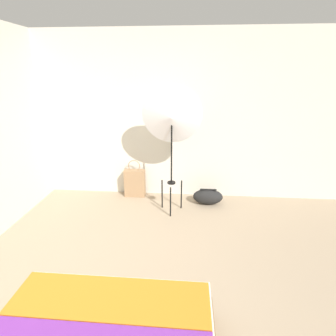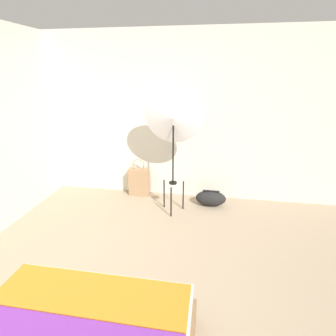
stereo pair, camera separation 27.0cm
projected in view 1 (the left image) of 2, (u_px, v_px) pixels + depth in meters
ground_plane at (105, 323)px, 2.19m from camera, size 14.00×14.00×0.00m
wall_back at (148, 118)px, 4.16m from camera, size 8.00×0.05×2.60m
photo_umbrella at (172, 117)px, 3.51m from camera, size 0.84×0.33×1.85m
tote_bag at (135, 183)px, 4.40m from camera, size 0.34×0.14×0.64m
duffel_bag at (208, 197)px, 4.16m from camera, size 0.47×0.24×0.25m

